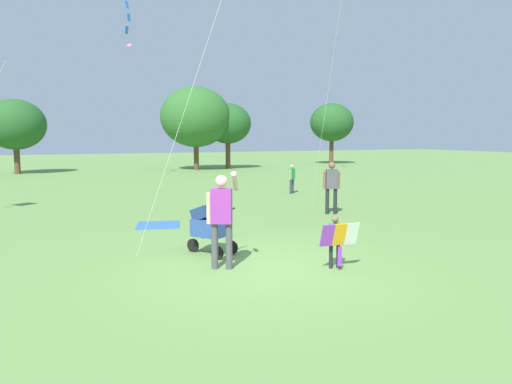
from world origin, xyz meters
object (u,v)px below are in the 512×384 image
Objects in this scene: person_red_shirt at (332,183)px; person_couple_left at (292,176)px; picnic_blanket at (158,225)px; person_adult_flyer at (222,213)px; child_with_butterfly_kite at (336,237)px; cooler_box at (209,230)px; stroller at (208,225)px.

person_red_shirt reaches higher than person_couple_left.
person_red_shirt is 5.41m from picnic_blanket.
person_adult_flyer reaches higher than person_couple_left.
cooler_box is at bearing 109.14° from child_with_butterfly_kite.
person_couple_left is at bearing 35.72° from picnic_blanket.
child_with_butterfly_kite is at bearing -70.07° from picnic_blanket.
person_couple_left reaches higher than stroller.
picnic_blanket is 2.14m from cooler_box.
cooler_box is at bearing 76.41° from person_adult_flyer.
person_adult_flyer is 1.11× the size of person_red_shirt.
picnic_blanket is at bearing 91.43° from person_adult_flyer.
person_couple_left is at bearing 55.29° from person_adult_flyer.
child_with_butterfly_kite is 0.54× the size of person_adult_flyer.
person_adult_flyer reaches higher than person_red_shirt.
person_adult_flyer is 2.93m from cooler_box.
child_with_butterfly_kite is at bearing -114.44° from person_couple_left.
cooler_box reaches higher than picnic_blanket.
picnic_blanket is (-0.23, 3.60, -0.60)m from stroller.
person_red_shirt reaches higher than picnic_blanket.
child_with_butterfly_kite is 0.60× the size of person_red_shirt.
child_with_butterfly_kite is 2.12m from person_adult_flyer.
person_adult_flyer is 11.63m from person_couple_left.
stroller is at bearing 84.29° from person_adult_flyer.
person_couple_left is at bearing 74.69° from person_red_shirt.
person_couple_left is (6.51, 8.44, 0.11)m from stroller.
person_adult_flyer is 1.56× the size of picnic_blanket.
person_adult_flyer is at bearing -124.71° from person_couple_left.
stroller reaches higher than cooler_box.
person_couple_left reaches higher than child_with_butterfly_kite.
child_with_butterfly_kite is 11.42m from person_couple_left.
person_adult_flyer is (-1.89, 0.84, 0.45)m from child_with_butterfly_kite.
person_red_shirt is 3.60× the size of cooler_box.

